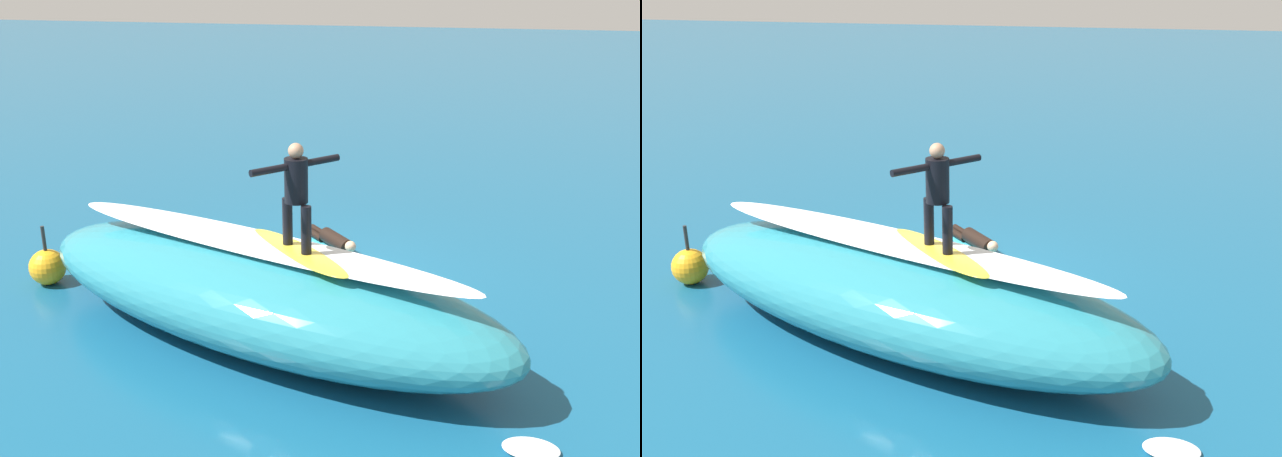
{
  "view_description": "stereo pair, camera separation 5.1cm",
  "coord_description": "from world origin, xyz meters",
  "views": [
    {
      "loc": [
        -2.76,
        11.71,
        5.37
      ],
      "look_at": [
        -0.13,
        0.62,
        1.22
      ],
      "focal_mm": 40.34,
      "sensor_mm": 36.0,
      "label": 1
    },
    {
      "loc": [
        -2.81,
        11.7,
        5.37
      ],
      "look_at": [
        -0.13,
        0.62,
        1.22
      ],
      "focal_mm": 40.34,
      "sensor_mm": 36.0,
      "label": 2
    }
  ],
  "objects": [
    {
      "name": "buoy_marker",
      "position": [
        4.73,
        1.31,
        0.33
      ],
      "size": [
        0.65,
        0.65,
        1.1
      ],
      "color": "orange",
      "rests_on": "ground_plane"
    },
    {
      "name": "surfboard_riding",
      "position": [
        -0.27,
        2.62,
        1.59
      ],
      "size": [
        2.09,
        1.87,
        0.1
      ],
      "primitive_type": "ellipsoid",
      "rotation": [
        0.0,
        0.0,
        -0.7
      ],
      "color": "yellow",
      "rests_on": "wave_crest"
    },
    {
      "name": "wave_foam_lip",
      "position": [
        0.43,
        2.38,
        1.58
      ],
      "size": [
        6.98,
        3.15,
        0.08
      ],
      "primitive_type": "ellipsoid",
      "rotation": [
        0.0,
        0.0,
        -0.33
      ],
      "color": "white",
      "rests_on": "wave_crest"
    },
    {
      "name": "foam_patch_mid",
      "position": [
        -3.55,
        4.28,
        0.04
      ],
      "size": [
        0.69,
        0.47,
        0.09
      ],
      "primitive_type": "ellipsoid",
      "rotation": [
        0.0,
        0.0,
        0.04
      ],
      "color": "white",
      "rests_on": "ground_plane"
    },
    {
      "name": "surfer_paddling",
      "position": [
        0.1,
        -1.47,
        0.23
      ],
      "size": [
        1.37,
        1.45,
        0.32
      ],
      "rotation": [
        0.0,
        0.0,
        2.32
      ],
      "color": "black",
      "rests_on": "surfboard_paddling"
    },
    {
      "name": "foam_patch_near",
      "position": [
        3.36,
        -0.17,
        0.04
      ],
      "size": [
        1.37,
        1.3,
        0.08
      ],
      "primitive_type": "ellipsoid",
      "rotation": [
        0.0,
        0.0,
        0.59
      ],
      "color": "white",
      "rests_on": "ground_plane"
    },
    {
      "name": "surfboard_paddling",
      "position": [
        0.01,
        -1.37,
        0.04
      ],
      "size": [
        1.79,
        1.87,
        0.09
      ],
      "primitive_type": "ellipsoid",
      "rotation": [
        0.0,
        0.0,
        2.32
      ],
      "color": "#33B2D1",
      "rests_on": "ground_plane"
    },
    {
      "name": "wave_crest",
      "position": [
        0.43,
        2.38,
        0.77
      ],
      "size": [
        8.71,
        5.19,
        1.54
      ],
      "primitive_type": "ellipsoid",
      "rotation": [
        0.0,
        0.0,
        -0.33
      ],
      "color": "teal",
      "rests_on": "ground_plane"
    },
    {
      "name": "ground_plane",
      "position": [
        0.0,
        0.0,
        0.0
      ],
      "size": [
        120.0,
        120.0,
        0.0
      ],
      "primitive_type": "plane",
      "color": "#145175"
    },
    {
      "name": "surfer_riding",
      "position": [
        -0.27,
        2.62,
        2.52
      ],
      "size": [
        1.0,
        1.16,
        1.52
      ],
      "rotation": [
        0.0,
        0.0,
        -0.7
      ],
      "color": "black",
      "rests_on": "surfboard_riding"
    }
  ]
}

